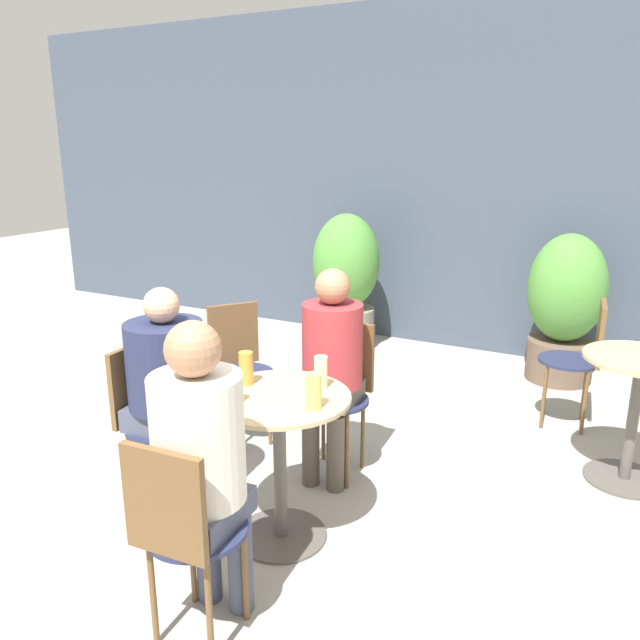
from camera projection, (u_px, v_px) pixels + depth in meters
ground_plane at (255, 560)px, 2.81m from camera, size 20.00×20.00×0.00m
storefront_wall at (472, 181)px, 5.36m from camera, size 10.00×0.06×3.00m
cafe_table_near at (280, 440)px, 2.85m from camera, size 0.65×0.65×0.73m
cafe_table_far at (636, 400)px, 3.35m from camera, size 0.59×0.59×0.73m
bistro_chair_0 at (341, 383)px, 3.49m from camera, size 0.38×0.38×0.85m
bistro_chair_1 at (149, 410)px, 3.13m from camera, size 0.38×0.38×0.85m
bistro_chair_2 at (182, 525)px, 2.19m from camera, size 0.38×0.38×0.85m
bistro_chair_3 at (238, 359)px, 3.88m from camera, size 0.43×0.43×0.85m
bistro_chair_4 at (583, 352)px, 4.01m from camera, size 0.39×0.38×0.85m
seated_person_0 at (331, 358)px, 3.32m from camera, size 0.32×0.34×1.19m
seated_person_1 at (170, 383)px, 3.03m from camera, size 0.39×0.38×1.16m
seated_person_2 at (201, 453)px, 2.26m from camera, size 0.33×0.35×1.23m
beer_glass_0 at (321, 372)px, 2.85m from camera, size 0.06×0.06×0.15m
beer_glass_1 at (246, 368)px, 2.90m from camera, size 0.07×0.07×0.16m
beer_glass_2 at (233, 388)px, 2.68m from camera, size 0.06×0.06×0.14m
beer_glass_3 at (313, 391)px, 2.63m from camera, size 0.07×0.07×0.15m
potted_plant_0 at (346, 279)px, 5.57m from camera, size 0.59×0.59×1.22m
potted_plant_1 at (565, 304)px, 4.81m from camera, size 0.58×0.58×1.16m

